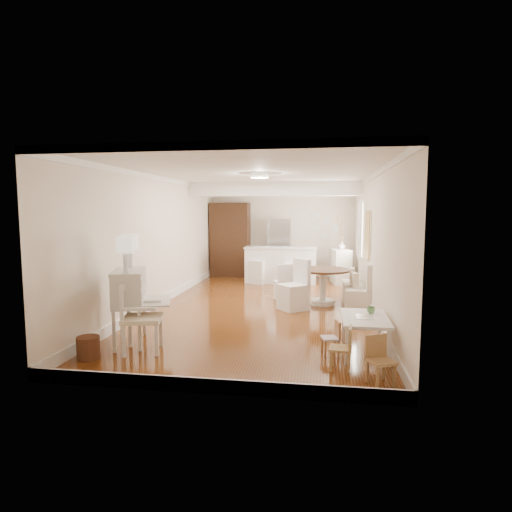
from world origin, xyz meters
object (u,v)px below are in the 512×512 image
(gustavian_armchair, at_px, (142,317))
(dining_table, at_px, (323,287))
(kids_table, at_px, (364,335))
(kids_chair_c, at_px, (381,361))
(kids_chair_a, at_px, (340,348))
(bar_stool_left, at_px, (259,265))
(fridge, at_px, (290,248))
(secretary_bureau, at_px, (130,307))
(breakfast_counter, at_px, (281,265))
(sideboard, at_px, (340,266))
(kids_chair_b, at_px, (330,337))
(pantry_cabinet, at_px, (230,240))
(slip_chair_near, at_px, (293,285))
(wicker_basket, at_px, (88,348))
(slip_chair_far, at_px, (284,281))
(bar_stool_right, at_px, (291,268))

(gustavian_armchair, distance_m, dining_table, 4.45)
(gustavian_armchair, height_order, dining_table, gustavian_armchair)
(kids_table, distance_m, dining_table, 3.26)
(kids_table, relative_size, kids_chair_c, 1.83)
(kids_chair_a, relative_size, bar_stool_left, 0.56)
(kids_table, distance_m, bar_stool_left, 6.18)
(kids_chair_c, height_order, bar_stool_left, bar_stool_left)
(fridge, bearing_deg, secretary_bureau, -105.90)
(breakfast_counter, bearing_deg, sideboard, 6.08)
(kids_table, bearing_deg, kids_chair_b, -166.85)
(secretary_bureau, relative_size, pantry_cabinet, 0.50)
(dining_table, bearing_deg, fridge, 104.61)
(slip_chair_near, distance_m, fridge, 4.39)
(bar_stool_left, bearing_deg, dining_table, -36.71)
(wicker_basket, height_order, kids_chair_b, kids_chair_b)
(slip_chair_near, bearing_deg, pantry_cabinet, 167.57)
(kids_chair_a, xyz_separation_m, kids_chair_b, (-0.12, 0.58, -0.04))
(kids_chair_c, bearing_deg, secretary_bureau, 138.61)
(dining_table, bearing_deg, wicker_basket, -129.16)
(wicker_basket, bearing_deg, secretary_bureau, 69.60)
(sideboard, bearing_deg, gustavian_armchair, -124.49)
(wicker_basket, relative_size, kids_chair_a, 0.53)
(pantry_cabinet, height_order, fridge, pantry_cabinet)
(kids_table, relative_size, pantry_cabinet, 0.47)
(kids_table, height_order, slip_chair_near, slip_chair_near)
(secretary_bureau, distance_m, breakfast_counter, 6.24)
(slip_chair_near, bearing_deg, wicker_basket, -77.49)
(breakfast_counter, bearing_deg, slip_chair_far, -82.76)
(kids_chair_a, xyz_separation_m, slip_chair_far, (-1.10, 4.30, 0.13))
(wicker_basket, height_order, slip_chair_far, slip_chair_far)
(wicker_basket, bearing_deg, bar_stool_right, 69.75)
(kids_chair_b, distance_m, bar_stool_right, 5.86)
(secretary_bureau, relative_size, gustavian_armchair, 1.13)
(wicker_basket, height_order, kids_table, kids_table)
(sideboard, bearing_deg, wicker_basket, -127.35)
(wicker_basket, relative_size, kids_chair_b, 0.63)
(kids_table, distance_m, slip_chair_near, 2.89)
(pantry_cabinet, bearing_deg, kids_chair_b, -67.32)
(wicker_basket, bearing_deg, breakfast_counter, 72.81)
(kids_table, height_order, bar_stool_right, bar_stool_right)
(slip_chair_near, relative_size, slip_chair_far, 1.24)
(dining_table, xyz_separation_m, breakfast_counter, (-1.18, 2.72, 0.12))
(kids_table, relative_size, bar_stool_right, 1.13)
(kids_chair_c, bearing_deg, breakfast_counter, 79.63)
(bar_stool_left, bearing_deg, fridge, 75.34)
(kids_chair_c, xyz_separation_m, dining_table, (-0.66, 4.32, 0.10))
(kids_chair_c, bearing_deg, wicker_basket, 150.24)
(bar_stool_left, xyz_separation_m, sideboard, (2.29, 0.41, -0.04))
(bar_stool_left, relative_size, bar_stool_right, 1.10)
(kids_chair_c, relative_size, breakfast_counter, 0.29)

